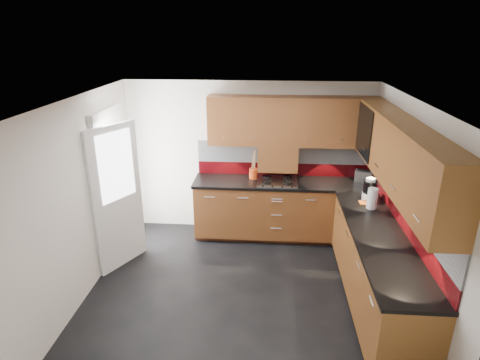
# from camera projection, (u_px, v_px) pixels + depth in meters

# --- Properties ---
(room) EXTENTS (4.00, 3.80, 2.64)m
(room) POSITION_uv_depth(u_px,v_px,m) (240.00, 181.00, 4.52)
(room) COLOR black
(base_cabinets) EXTENTS (2.70, 3.20, 0.95)m
(base_cabinets) POSITION_uv_depth(u_px,v_px,m) (322.00, 237.00, 5.49)
(base_cabinets) COLOR #563113
(base_cabinets) RESTS_ON room
(countertop) EXTENTS (2.72, 3.22, 0.04)m
(countertop) POSITION_uv_depth(u_px,v_px,m) (323.00, 205.00, 5.31)
(countertop) COLOR black
(countertop) RESTS_ON base_cabinets
(backsplash) EXTENTS (2.70, 3.20, 0.54)m
(backsplash) POSITION_uv_depth(u_px,v_px,m) (340.00, 179.00, 5.40)
(backsplash) COLOR #65090F
(backsplash) RESTS_ON countertop
(upper_cabinets) EXTENTS (2.50, 3.20, 0.72)m
(upper_cabinets) POSITION_uv_depth(u_px,v_px,m) (342.00, 137.00, 5.04)
(upper_cabinets) COLOR #563113
(upper_cabinets) RESTS_ON room
(extractor_hood) EXTENTS (0.60, 0.33, 0.40)m
(extractor_hood) POSITION_uv_depth(u_px,v_px,m) (278.00, 157.00, 6.09)
(extractor_hood) COLOR #563113
(extractor_hood) RESTS_ON room
(glass_cabinet) EXTENTS (0.32, 0.80, 0.66)m
(glass_cabinet) POSITION_uv_depth(u_px,v_px,m) (376.00, 130.00, 5.27)
(glass_cabinet) COLOR black
(glass_cabinet) RESTS_ON room
(back_door) EXTENTS (0.42, 1.19, 2.04)m
(back_door) POSITION_uv_depth(u_px,v_px,m) (115.00, 190.00, 5.51)
(back_door) COLOR white
(back_door) RESTS_ON room
(gas_hob) EXTENTS (0.60, 0.53, 0.05)m
(gas_hob) POSITION_uv_depth(u_px,v_px,m) (277.00, 181.00, 6.05)
(gas_hob) COLOR silver
(gas_hob) RESTS_ON countertop
(utensil_pot) EXTENTS (0.13, 0.13, 0.46)m
(utensil_pot) POSITION_uv_depth(u_px,v_px,m) (253.00, 172.00, 6.17)
(utensil_pot) COLOR #C93E12
(utensil_pot) RESTS_ON countertop
(toaster) EXTENTS (0.29, 0.22, 0.18)m
(toaster) POSITION_uv_depth(u_px,v_px,m) (364.00, 176.00, 6.05)
(toaster) COLOR silver
(toaster) RESTS_ON countertop
(food_processor) EXTENTS (0.19, 0.19, 0.31)m
(food_processor) POSITION_uv_depth(u_px,v_px,m) (370.00, 190.00, 5.39)
(food_processor) COLOR white
(food_processor) RESTS_ON countertop
(paper_towel) EXTENTS (0.13, 0.13, 0.27)m
(paper_towel) POSITION_uv_depth(u_px,v_px,m) (372.00, 198.00, 5.13)
(paper_towel) COLOR white
(paper_towel) RESTS_ON countertop
(orange_cloth) EXTENTS (0.15, 0.13, 0.02)m
(orange_cloth) POSITION_uv_depth(u_px,v_px,m) (365.00, 203.00, 5.32)
(orange_cloth) COLOR orange
(orange_cloth) RESTS_ON countertop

